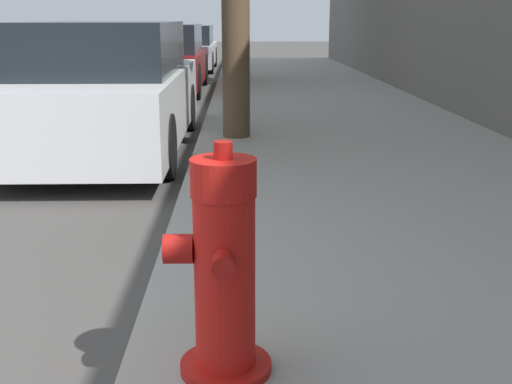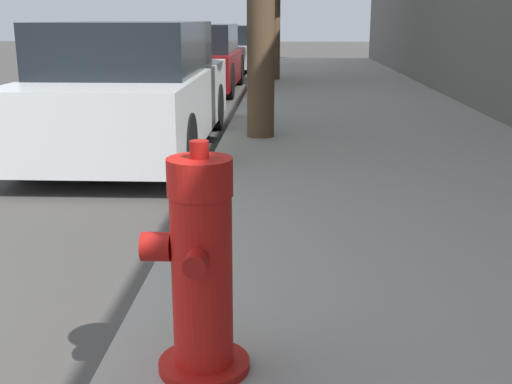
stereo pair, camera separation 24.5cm
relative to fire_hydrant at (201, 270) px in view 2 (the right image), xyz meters
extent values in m
cylinder|color=#A91511|center=(0.00, 0.00, -0.40)|extent=(0.36, 0.36, 0.04)
cylinder|color=red|center=(0.00, 0.00, -0.04)|extent=(0.23, 0.23, 0.67)
cylinder|color=red|center=(0.00, 0.00, 0.36)|extent=(0.24, 0.24, 0.14)
cylinder|color=#A91511|center=(0.00, 0.00, 0.46)|extent=(0.07, 0.07, 0.06)
cylinder|color=#A91511|center=(0.00, -0.16, 0.09)|extent=(0.08, 0.09, 0.08)
cylinder|color=#A91511|center=(0.00, 0.16, 0.09)|extent=(0.08, 0.09, 0.08)
cylinder|color=#A91511|center=(-0.17, 0.00, 0.09)|extent=(0.11, 0.11, 0.11)
cube|color=silver|center=(-1.41, 5.10, -0.03)|extent=(1.67, 4.43, 0.73)
cube|color=black|center=(-1.41, 4.92, 0.60)|extent=(1.53, 2.44, 0.54)
cylinder|color=black|center=(-2.17, 6.47, -0.26)|extent=(0.20, 0.62, 0.62)
cylinder|color=black|center=(-0.66, 6.47, -0.26)|extent=(0.20, 0.62, 0.62)
cylinder|color=black|center=(-2.17, 3.72, -0.26)|extent=(0.20, 0.62, 0.62)
cylinder|color=black|center=(-0.66, 3.72, -0.26)|extent=(0.20, 0.62, 0.62)
cube|color=maroon|center=(-1.54, 11.21, -0.07)|extent=(1.71, 4.31, 0.63)
cube|color=black|center=(-1.54, 11.04, 0.52)|extent=(1.58, 2.37, 0.54)
cylinder|color=black|center=(-2.32, 12.55, -0.23)|extent=(0.20, 0.68, 0.68)
cylinder|color=black|center=(-0.77, 12.55, -0.23)|extent=(0.20, 0.68, 0.68)
cylinder|color=black|center=(-2.32, 9.87, -0.23)|extent=(0.20, 0.68, 0.68)
cylinder|color=black|center=(-0.77, 9.87, -0.23)|extent=(0.20, 0.68, 0.68)
cube|color=#B7B7BC|center=(-1.53, 16.92, -0.11)|extent=(1.74, 4.35, 0.59)
cube|color=black|center=(-1.53, 16.75, 0.44)|extent=(1.60, 2.39, 0.52)
cylinder|color=black|center=(-2.32, 18.27, -0.27)|extent=(0.20, 0.60, 0.60)
cylinder|color=black|center=(-0.75, 18.27, -0.27)|extent=(0.20, 0.60, 0.60)
cylinder|color=black|center=(-2.32, 15.57, -0.27)|extent=(0.20, 0.60, 0.60)
cylinder|color=black|center=(-0.75, 15.57, -0.27)|extent=(0.20, 0.60, 0.60)
cylinder|color=brown|center=(0.06, 12.27, 0.78)|extent=(0.24, 0.24, 2.39)
camera|label=1|loc=(0.06, -2.24, 0.92)|focal=45.00mm
camera|label=2|loc=(0.31, -2.23, 0.92)|focal=45.00mm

